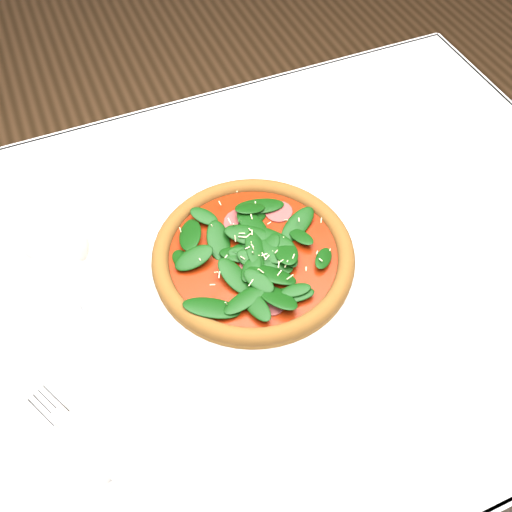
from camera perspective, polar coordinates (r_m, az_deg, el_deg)
name	(u,v)px	position (r m, az deg, el deg)	size (l,w,h in m)	color
ground	(246,446)	(1.49, -0.98, -18.45)	(6.00, 6.00, 0.00)	brown
dining_table	(241,311)	(0.90, -1.56, -5.56)	(1.21, 0.81, 0.75)	silver
plate	(253,261)	(0.82, -0.27, -0.55)	(0.33, 0.33, 0.01)	silver
pizza	(253,254)	(0.80, -0.27, 0.24)	(0.36, 0.36, 0.04)	olive
wine_glass	(56,247)	(0.71, -19.39, 0.86)	(0.08, 0.08, 0.20)	white
napkin	(94,451)	(0.72, -15.88, -18.26)	(0.16, 0.08, 0.01)	silver
fork	(75,431)	(0.73, -17.68, -16.35)	(0.10, 0.16, 0.00)	silver
saucer_far	(395,148)	(1.00, 13.75, 10.45)	(0.14, 0.14, 0.01)	silver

